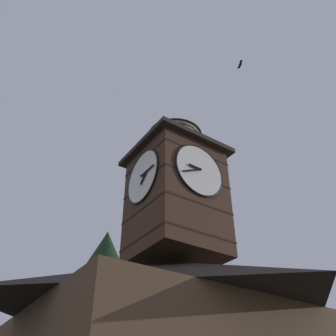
% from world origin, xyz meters
% --- Properties ---
extents(clock_tower, '(4.62, 4.62, 8.80)m').
position_xyz_m(clock_tower, '(-0.97, -2.50, 11.68)').
color(clock_tower, '#422B1E').
rests_on(clock_tower, building_main).
extents(flying_bird_high, '(0.46, 0.72, 0.16)m').
position_xyz_m(flying_bird_high, '(-5.11, -0.43, 22.11)').
color(flying_bird_high, black).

